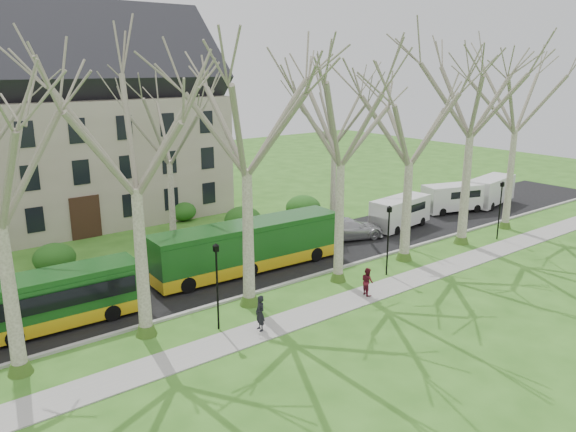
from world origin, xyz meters
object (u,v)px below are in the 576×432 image
at_px(bus_follow, 249,246).
at_px(van_b, 454,198).
at_px(pedestrian_a, 260,313).
at_px(van_c, 491,191).
at_px(pedestrian_b, 367,281).
at_px(bus_lead, 20,307).
at_px(van_a, 400,213).
at_px(sedan, 348,229).

xyz_separation_m(bus_follow, van_b, (22.26, 1.02, -0.36)).
relative_size(bus_follow, van_b, 2.26).
distance_m(bus_follow, van_b, 22.28).
bearing_deg(pedestrian_a, van_b, 115.28).
bearing_deg(van_c, pedestrian_b, -172.08).
xyz_separation_m(bus_lead, bus_follow, (13.46, 0.66, 0.16)).
bearing_deg(pedestrian_a, van_c, 111.85).
bearing_deg(pedestrian_b, bus_follow, 36.47).
relative_size(van_b, van_c, 0.95).
bearing_deg(bus_follow, pedestrian_b, -65.39).
distance_m(van_a, pedestrian_b, 14.12).
xyz_separation_m(bus_lead, pedestrian_a, (9.21, -6.63, -0.53)).
height_order(bus_follow, van_b, bus_follow).
relative_size(sedan, van_a, 0.97).
height_order(bus_follow, van_a, bus_follow).
xyz_separation_m(bus_follow, van_c, (27.01, 0.49, -0.29)).
bearing_deg(van_a, van_c, -7.31).
height_order(sedan, van_b, van_b).
xyz_separation_m(van_a, pedestrian_b, (-11.69, -7.91, -0.42)).
relative_size(van_a, pedestrian_a, 3.14).
bearing_deg(bus_follow, van_b, 5.18).
bearing_deg(sedan, pedestrian_a, 138.76).
xyz_separation_m(van_b, pedestrian_b, (-19.27, -8.40, -0.42)).
bearing_deg(van_c, sedan, 168.40).
distance_m(bus_follow, pedestrian_b, 8.00).
bearing_deg(pedestrian_b, van_c, -57.43).
distance_m(bus_follow, sedan, 9.51).
height_order(bus_lead, van_a, bus_lead).
bearing_deg(van_c, van_b, 163.43).
bearing_deg(van_b, van_a, -159.02).
distance_m(van_a, pedestrian_a, 20.49).
bearing_deg(bus_lead, van_c, 3.58).
distance_m(sedan, pedestrian_b, 10.51).
height_order(van_a, pedestrian_b, van_a).
height_order(bus_follow, pedestrian_a, bus_follow).
xyz_separation_m(van_c, pedestrian_a, (-31.27, -7.78, -0.40)).
xyz_separation_m(bus_lead, pedestrian_b, (16.45, -6.72, -0.62)).
bearing_deg(bus_follow, sedan, 8.09).
bearing_deg(van_c, pedestrian_a, -176.26).
bearing_deg(van_a, bus_lead, 175.24).
bearing_deg(van_a, pedestrian_a, -164.76).
xyz_separation_m(sedan, van_c, (17.58, -0.42, 0.50)).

